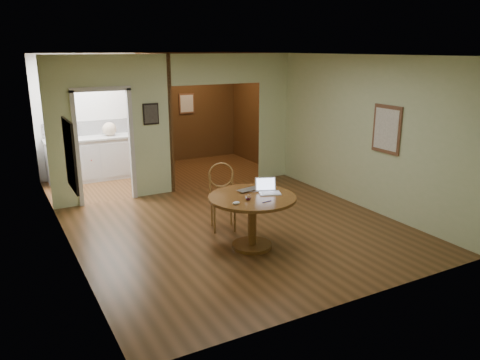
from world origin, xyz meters
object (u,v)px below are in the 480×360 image
dining_table (252,210)px  closed_laptop (251,191)px  chair (222,193)px  open_laptop (268,189)px

dining_table → closed_laptop: (0.09, 0.19, 0.22)m
chair → dining_table: bearing=-71.0°
closed_laptop → open_laptop: bearing=-51.4°
dining_table → open_laptop: bearing=7.8°
dining_table → chair: 0.91m
dining_table → chair: (-0.03, 0.91, 0.01)m
chair → closed_laptop: (0.12, -0.71, 0.21)m
chair → closed_laptop: chair is taller
open_laptop → dining_table: bearing=-150.8°
chair → open_laptop: bearing=-53.3°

